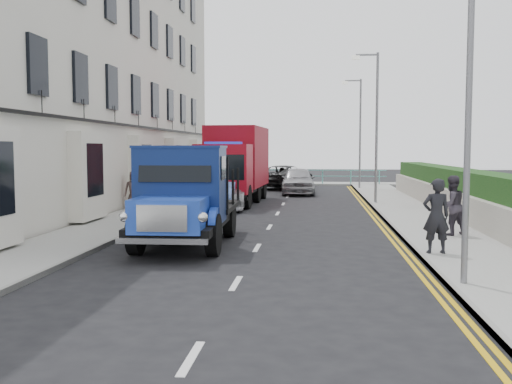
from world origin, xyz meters
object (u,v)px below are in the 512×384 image
Objects in this scene: red_lorry at (235,162)px; lamp_near at (463,73)px; lamp_far at (358,127)px; pedestrian_east_near at (436,216)px; lamp_mid at (374,119)px; parked_car_front at (180,209)px; bedford_lorry at (182,203)px.

lamp_near is at bearing -65.98° from red_lorry.
lamp_far is at bearing 90.00° from lamp_near.
red_lorry is 14.99m from pedestrian_east_near.
red_lorry is (-6.53, -9.58, -2.04)m from lamp_far.
lamp_mid is 12.37m from parked_car_front.
parked_car_front is at bearing 137.74° from lamp_near.
lamp_mid is (0.00, 16.00, 0.00)m from lamp_near.
bedford_lorry is (-6.10, 3.65, -2.78)m from lamp_near.
pedestrian_east_near is (6.32, -0.59, -0.20)m from bedford_lorry.
red_lorry is (-6.53, 16.42, -2.04)m from lamp_near.
lamp_far is (0.00, 10.00, 0.00)m from lamp_mid.
lamp_near is at bearing -90.00° from lamp_far.
lamp_far is 1.51× the size of parked_car_front.
parked_car_front is 2.58× the size of pedestrian_east_near.
lamp_far is 3.90× the size of pedestrian_east_near.
pedestrian_east_near is at bearing 85.84° from lamp_near.
pedestrian_east_near is at bearing -89.44° from lamp_far.
lamp_near is 1.23× the size of bedford_lorry.
lamp_mid is 1.51× the size of parked_car_front.
lamp_far is at bearing 67.17° from parked_car_front.
red_lorry is (-0.43, 12.77, 0.74)m from bedford_lorry.
parked_car_front is at bearing 103.75° from bedford_lorry.
pedestrian_east_near is (6.75, -13.36, -0.94)m from red_lorry.
pedestrian_east_near is (0.22, 3.06, -2.98)m from lamp_near.
bedford_lorry is at bearing -78.85° from parked_car_front.
lamp_far is 11.77m from red_lorry.
parked_car_front is (-6.78, -9.84, -3.21)m from lamp_mid.
lamp_near reaches higher than bedford_lorry.
red_lorry is at bearing -70.58° from pedestrian_east_near.
pedestrian_east_near is at bearing -89.01° from lamp_mid.
pedestrian_east_near is at bearing -6.69° from bedford_lorry.
lamp_mid is 10.00m from lamp_far.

